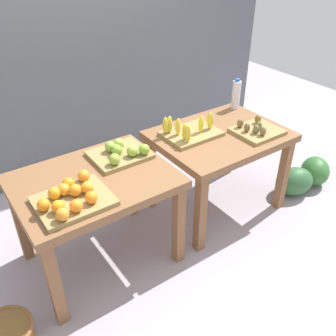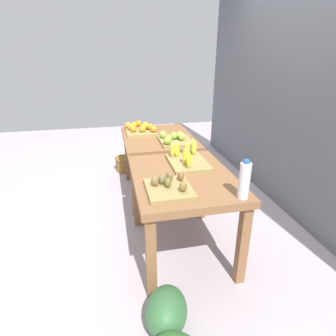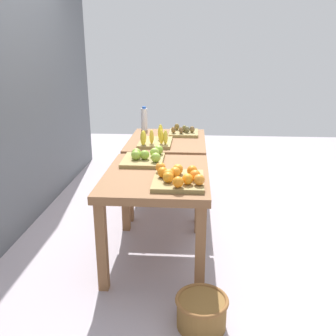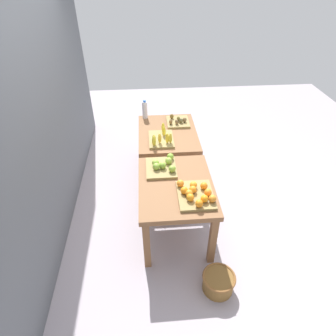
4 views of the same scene
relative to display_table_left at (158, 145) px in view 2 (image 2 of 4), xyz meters
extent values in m
plane|color=#ACA1AA|center=(0.56, 0.00, -0.63)|extent=(8.00, 8.00, 0.00)
cube|color=#5A5E64|center=(0.56, 1.35, 0.87)|extent=(4.40, 0.12, 3.00)
cube|color=brown|center=(0.00, 0.00, 0.08)|extent=(1.04, 0.80, 0.06)
cube|color=brown|center=(-0.46, -0.34, -0.29)|extent=(0.07, 0.07, 0.67)
cube|color=brown|center=(0.46, -0.34, -0.29)|extent=(0.07, 0.07, 0.67)
cube|color=brown|center=(-0.46, 0.34, -0.29)|extent=(0.07, 0.07, 0.67)
cube|color=brown|center=(0.46, 0.34, -0.29)|extent=(0.07, 0.07, 0.67)
cube|color=brown|center=(1.12, 0.00, 0.08)|extent=(1.04, 0.80, 0.06)
cube|color=brown|center=(0.66, -0.34, -0.29)|extent=(0.07, 0.07, 0.67)
cube|color=brown|center=(1.58, -0.34, -0.29)|extent=(0.07, 0.07, 0.67)
cube|color=brown|center=(0.66, 0.34, -0.29)|extent=(0.07, 0.07, 0.67)
cube|color=brown|center=(1.58, 0.34, -0.29)|extent=(0.07, 0.07, 0.67)
cube|color=olive|center=(-0.21, -0.18, 0.12)|extent=(0.44, 0.36, 0.03)
sphere|color=orange|center=(-0.32, -0.24, 0.17)|extent=(0.11, 0.11, 0.08)
sphere|color=orange|center=(-0.18, -0.15, 0.17)|extent=(0.08, 0.08, 0.08)
sphere|color=orange|center=(-0.33, -0.32, 0.17)|extent=(0.10, 0.10, 0.08)
sphere|color=orange|center=(-0.11, -0.17, 0.17)|extent=(0.11, 0.11, 0.08)
sphere|color=orange|center=(-0.19, -0.06, 0.17)|extent=(0.10, 0.10, 0.08)
sphere|color=orange|center=(-0.29, -0.11, 0.17)|extent=(0.11, 0.11, 0.08)
sphere|color=orange|center=(-0.23, -0.11, 0.17)|extent=(0.11, 0.11, 0.08)
sphere|color=orange|center=(-0.38, -0.18, 0.17)|extent=(0.08, 0.08, 0.08)
sphere|color=orange|center=(-0.24, -0.30, 0.17)|extent=(0.09, 0.09, 0.08)
sphere|color=orange|center=(-0.13, -0.27, 0.17)|extent=(0.11, 0.11, 0.08)
sphere|color=orange|center=(-0.07, -0.04, 0.17)|extent=(0.11, 0.11, 0.08)
cube|color=olive|center=(0.28, 0.14, 0.12)|extent=(0.40, 0.34, 0.03)
sphere|color=#92B040|center=(0.31, 0.20, 0.18)|extent=(0.11, 0.11, 0.08)
sphere|color=#8CB43E|center=(0.24, 0.20, 0.18)|extent=(0.10, 0.10, 0.08)
sphere|color=#93B340|center=(0.34, 0.05, 0.18)|extent=(0.11, 0.11, 0.08)
sphere|color=#85AE39|center=(0.25, 0.13, 0.18)|extent=(0.08, 0.08, 0.08)
sphere|color=#92BB3F|center=(0.18, 0.02, 0.18)|extent=(0.11, 0.11, 0.08)
sphere|color=#85B037|center=(0.42, 0.02, 0.18)|extent=(0.11, 0.11, 0.08)
cube|color=olive|center=(0.91, 0.10, 0.12)|extent=(0.44, 0.32, 0.03)
ellipsoid|color=yellow|center=(0.72, 0.20, 0.21)|extent=(0.05, 0.05, 0.14)
ellipsoid|color=yellow|center=(0.76, 0.20, 0.21)|extent=(0.05, 0.06, 0.14)
ellipsoid|color=yellow|center=(0.79, 0.03, 0.21)|extent=(0.07, 0.07, 0.14)
ellipsoid|color=yellow|center=(0.97, 0.06, 0.21)|extent=(0.07, 0.06, 0.14)
ellipsoid|color=yellow|center=(0.78, -0.01, 0.21)|extent=(0.06, 0.06, 0.14)
ellipsoid|color=yellow|center=(0.79, 0.13, 0.21)|extent=(0.06, 0.06, 0.14)
ellipsoid|color=yellow|center=(1.06, 0.06, 0.21)|extent=(0.07, 0.06, 0.14)
cube|color=olive|center=(1.37, -0.17, 0.12)|extent=(0.36, 0.32, 0.03)
ellipsoid|color=brown|center=(1.31, -0.21, 0.17)|extent=(0.07, 0.07, 0.07)
ellipsoid|color=brown|center=(1.32, -0.26, 0.17)|extent=(0.06, 0.07, 0.07)
ellipsoid|color=brown|center=(1.28, -0.06, 0.17)|extent=(0.07, 0.07, 0.07)
ellipsoid|color=brown|center=(1.37, -0.17, 0.17)|extent=(0.06, 0.06, 0.07)
ellipsoid|color=brown|center=(1.45, -0.09, 0.17)|extent=(0.05, 0.06, 0.07)
ellipsoid|color=brown|center=(1.27, -0.14, 0.17)|extent=(0.07, 0.07, 0.07)
cylinder|color=silver|center=(1.57, 0.30, 0.23)|extent=(0.08, 0.08, 0.25)
cylinder|color=blue|center=(1.57, 0.30, 0.37)|extent=(0.04, 0.04, 0.02)
ellipsoid|color=#326236|center=(1.85, -0.29, -0.49)|extent=(0.43, 0.37, 0.27)
cylinder|color=brown|center=(-0.79, -0.35, -0.53)|extent=(0.31, 0.31, 0.19)
torus|color=brown|center=(-0.79, -0.35, -0.44)|extent=(0.33, 0.33, 0.02)
camera|label=1|loc=(-0.76, -1.95, 1.49)|focal=39.81mm
camera|label=2|loc=(3.08, -0.54, 1.03)|focal=29.62mm
camera|label=3|loc=(-2.71, -0.28, 1.02)|focal=39.75mm
camera|label=4|loc=(-2.34, 0.28, 2.09)|focal=30.77mm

